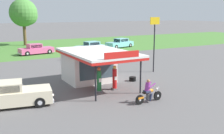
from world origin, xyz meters
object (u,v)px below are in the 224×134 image
object	(u,v)px
parked_car_back_row_centre_left	(120,43)
gas_pump_nearside	(99,81)
parked_car_back_row_centre	(90,47)
gas_pump_offside	(115,79)
motorcycle_with_rider	(149,93)
featured_classic_sedan	(10,95)
bystander_admiring_sedan	(74,54)
roadside_pole_sign	(154,35)
parked_car_back_row_far_right	(36,50)
spare_tire_stack	(133,79)

from	to	relation	value
parked_car_back_row_centre_left	gas_pump_nearside	bearing A→B (deg)	-124.27
parked_car_back_row_centre	gas_pump_offside	bearing A→B (deg)	-109.39
parked_car_back_row_centre_left	parked_car_back_row_centre	size ratio (longest dim) A/B	1.10
motorcycle_with_rider	featured_classic_sedan	distance (m)	8.88
bystander_admiring_sedan	roadside_pole_sign	size ratio (longest dim) A/B	0.29
gas_pump_offside	bystander_admiring_sedan	world-z (taller)	gas_pump_offside
gas_pump_nearside	gas_pump_offside	xyz separation A→B (m)	(1.33, -0.00, -0.00)
parked_car_back_row_centre_left	parked_car_back_row_far_right	distance (m)	14.51
parked_car_back_row_centre	parked_car_back_row_far_right	distance (m)	8.02
gas_pump_nearside	parked_car_back_row_far_right	distance (m)	21.07
motorcycle_with_rider	featured_classic_sedan	world-z (taller)	featured_classic_sedan
parked_car_back_row_centre_left	parked_car_back_row_centre	xyz separation A→B (m)	(-6.62, -2.22, 0.01)
gas_pump_offside	motorcycle_with_rider	bearing A→B (deg)	-83.18
gas_pump_nearside	parked_car_back_row_centre	xyz separation A→B (m)	(8.22, 19.56, -0.14)
parked_car_back_row_far_right	bystander_admiring_sedan	xyz separation A→B (m)	(2.91, -7.32, 0.16)
featured_classic_sedan	parked_car_back_row_centre	world-z (taller)	featured_classic_sedan
spare_tire_stack	motorcycle_with_rider	bearing A→B (deg)	-112.91
featured_classic_sedan	bystander_admiring_sedan	size ratio (longest dim) A/B	3.42
bystander_admiring_sedan	parked_car_back_row_centre_left	bearing A→B (deg)	34.74
featured_classic_sedan	parked_car_back_row_far_right	distance (m)	22.11
motorcycle_with_rider	bystander_admiring_sedan	size ratio (longest dim) A/B	1.40
gas_pump_offside	spare_tire_stack	distance (m)	3.11
roadside_pole_sign	gas_pump_nearside	bearing A→B (deg)	-155.77
motorcycle_with_rider	parked_car_back_row_far_right	distance (m)	24.84
gas_pump_nearside	spare_tire_stack	size ratio (longest dim) A/B	3.14
motorcycle_with_rider	parked_car_back_row_centre_left	size ratio (longest dim) A/B	0.40
parked_car_back_row_centre_left	bystander_admiring_sedan	xyz separation A→B (m)	(-11.58, -8.03, 0.13)
gas_pump_nearside	gas_pump_offside	distance (m)	1.33
parked_car_back_row_centre	spare_tire_stack	distance (m)	18.57
gas_pump_offside	spare_tire_stack	xyz separation A→B (m)	(2.65, 1.48, -0.68)
featured_classic_sedan	spare_tire_stack	bearing A→B (deg)	8.33
roadside_pole_sign	spare_tire_stack	distance (m)	5.60
gas_pump_nearside	parked_car_back_row_far_right	size ratio (longest dim) A/B	0.36
gas_pump_nearside	motorcycle_with_rider	xyz separation A→B (m)	(1.78, -3.73, -0.21)
parked_car_back_row_far_right	spare_tire_stack	distance (m)	19.93
bystander_admiring_sedan	parked_car_back_row_centre	bearing A→B (deg)	49.53
gas_pump_offside	featured_classic_sedan	distance (m)	7.62
featured_classic_sedan	roadside_pole_sign	size ratio (longest dim) A/B	0.99
motorcycle_with_rider	featured_classic_sedan	size ratio (longest dim) A/B	0.41
gas_pump_offside	roadside_pole_sign	distance (m)	7.93
gas_pump_nearside	spare_tire_stack	world-z (taller)	gas_pump_nearside
parked_car_back_row_centre_left	bystander_admiring_sedan	world-z (taller)	bystander_admiring_sedan
gas_pump_nearside	parked_car_back_row_centre_left	bearing A→B (deg)	55.73
parked_car_back_row_centre	motorcycle_with_rider	bearing A→B (deg)	-105.45
parked_car_back_row_centre_left	spare_tire_stack	bearing A→B (deg)	-118.14
gas_pump_nearside	spare_tire_stack	xyz separation A→B (m)	(3.98, 1.48, -0.68)
parked_car_back_row_centre_left	motorcycle_with_rider	bearing A→B (deg)	-117.11
gas_pump_offside	parked_car_back_row_far_right	world-z (taller)	gas_pump_offside
motorcycle_with_rider	parked_car_back_row_centre_left	xyz separation A→B (m)	(13.06, 25.50, 0.05)
parked_car_back_row_centre	parked_car_back_row_far_right	xyz separation A→B (m)	(-7.88, 1.51, -0.04)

